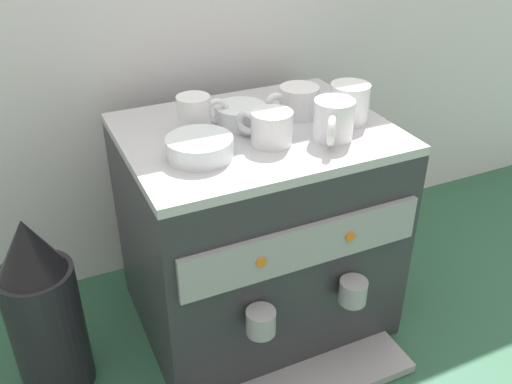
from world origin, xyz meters
TOP-DOWN VIEW (x-y plane):
  - ground_plane at (0.00, 0.00)m, footprint 4.00×4.00m
  - tiled_backsplash_wall at (0.00, 0.31)m, footprint 2.80×0.03m
  - espresso_machine at (0.00, -0.00)m, footprint 0.53×0.53m
  - ceramic_cup_0 at (0.11, -0.10)m, footprint 0.09×0.11m
  - ceramic_cup_1 at (-0.11, 0.04)m, footprint 0.10×0.07m
  - ceramic_cup_2 at (0.11, 0.03)m, footprint 0.12×0.08m
  - ceramic_cup_3 at (-0.00, -0.07)m, footprint 0.09×0.10m
  - ceramic_cup_4 at (0.19, -0.04)m, footprint 0.10×0.11m
  - ceramic_bowl_0 at (-0.02, 0.03)m, footprint 0.10×0.10m
  - ceramic_bowl_1 at (-0.14, -0.07)m, footprint 0.12×0.12m
  - coffee_grinder at (-0.46, -0.02)m, footprint 0.14×0.14m
  - milk_pitcher at (0.37, 0.01)m, footprint 0.10×0.10m

SIDE VIEW (x-z plane):
  - ground_plane at x=0.00m, z-range 0.00..0.00m
  - milk_pitcher at x=0.37m, z-range 0.00..0.13m
  - coffee_grinder at x=-0.46m, z-range -0.01..0.39m
  - espresso_machine at x=0.00m, z-range 0.00..0.47m
  - ceramic_bowl_1 at x=-0.14m, z-range 0.48..0.51m
  - ceramic_bowl_0 at x=-0.02m, z-range 0.48..0.52m
  - ceramic_cup_2 at x=0.11m, z-range 0.48..0.54m
  - ceramic_cup_3 at x=0.00m, z-range 0.48..0.54m
  - ceramic_cup_1 at x=-0.11m, z-range 0.48..0.55m
  - ceramic_cup_0 at x=0.11m, z-range 0.48..0.55m
  - ceramic_cup_4 at x=0.19m, z-range 0.48..0.55m
  - tiled_backsplash_wall at x=0.00m, z-range 0.00..1.19m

